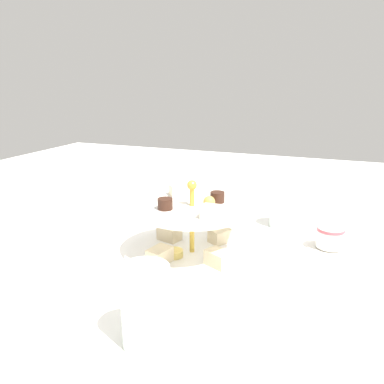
{
  "coord_description": "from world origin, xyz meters",
  "views": [
    {
      "loc": [
        0.69,
        0.27,
        0.35
      ],
      "look_at": [
        0.0,
        0.0,
        0.14
      ],
      "focal_mm": 35.86,
      "sensor_mm": 36.0,
      "label": 1
    }
  ],
  "objects_px": {
    "water_glass_mid_back": "(185,200)",
    "teacup_with_saucer": "(330,239)",
    "tiered_serving_stand": "(192,235)",
    "water_glass_tall_right": "(146,306)",
    "water_glass_short_left": "(283,213)",
    "butter_knife_right": "(357,315)",
    "butter_knife_left": "(36,252)"
  },
  "relations": [
    {
      "from": "water_glass_mid_back",
      "to": "teacup_with_saucer",
      "type": "bearing_deg",
      "value": 76.03
    },
    {
      "from": "tiered_serving_stand",
      "to": "water_glass_tall_right",
      "type": "relative_size",
      "value": 2.38
    },
    {
      "from": "water_glass_short_left",
      "to": "water_glass_mid_back",
      "type": "xyz_separation_m",
      "value": [
        0.01,
        -0.26,
        0.01
      ]
    },
    {
      "from": "water_glass_short_left",
      "to": "butter_knife_right",
      "type": "xyz_separation_m",
      "value": [
        0.35,
        0.17,
        -0.03
      ]
    },
    {
      "from": "teacup_with_saucer",
      "to": "water_glass_mid_back",
      "type": "relative_size",
      "value": 1.06
    },
    {
      "from": "water_glass_tall_right",
      "to": "water_glass_mid_back",
      "type": "bearing_deg",
      "value": -163.39
    },
    {
      "from": "teacup_with_saucer",
      "to": "water_glass_tall_right",
      "type": "bearing_deg",
      "value": -28.09
    },
    {
      "from": "water_glass_tall_right",
      "to": "teacup_with_saucer",
      "type": "xyz_separation_m",
      "value": [
        -0.42,
        0.23,
        -0.03
      ]
    },
    {
      "from": "water_glass_tall_right",
      "to": "butter_knife_left",
      "type": "xyz_separation_m",
      "value": [
        -0.18,
        -0.36,
        -0.06
      ]
    },
    {
      "from": "tiered_serving_stand",
      "to": "water_glass_short_left",
      "type": "bearing_deg",
      "value": 148.41
    },
    {
      "from": "water_glass_short_left",
      "to": "water_glass_mid_back",
      "type": "height_order",
      "value": "water_glass_mid_back"
    },
    {
      "from": "butter_knife_right",
      "to": "butter_knife_left",
      "type": "bearing_deg",
      "value": 104.07
    },
    {
      "from": "teacup_with_saucer",
      "to": "butter_knife_right",
      "type": "distance_m",
      "value": 0.25
    },
    {
      "from": "water_glass_short_left",
      "to": "water_glass_tall_right",
      "type": "bearing_deg",
      "value": -11.58
    },
    {
      "from": "tiered_serving_stand",
      "to": "water_glass_tall_right",
      "type": "distance_m",
      "value": 0.29
    },
    {
      "from": "tiered_serving_stand",
      "to": "butter_knife_right",
      "type": "xyz_separation_m",
      "value": [
        0.11,
        0.32,
        -0.05
      ]
    },
    {
      "from": "butter_knife_right",
      "to": "water_glass_mid_back",
      "type": "distance_m",
      "value": 0.55
    },
    {
      "from": "teacup_with_saucer",
      "to": "water_glass_mid_back",
      "type": "bearing_deg",
      "value": -103.97
    },
    {
      "from": "butter_knife_left",
      "to": "butter_knife_right",
      "type": "bearing_deg",
      "value": 81.76
    },
    {
      "from": "tiered_serving_stand",
      "to": "butter_knife_left",
      "type": "bearing_deg",
      "value": -71.8
    },
    {
      "from": "butter_knife_left",
      "to": "butter_knife_right",
      "type": "xyz_separation_m",
      "value": [
        0.0,
        0.64,
        0.0
      ]
    },
    {
      "from": "teacup_with_saucer",
      "to": "butter_knife_left",
      "type": "xyz_separation_m",
      "value": [
        0.24,
        -0.59,
        -0.02
      ]
    },
    {
      "from": "tiered_serving_stand",
      "to": "butter_knife_left",
      "type": "xyz_separation_m",
      "value": [
        0.11,
        -0.32,
        -0.05
      ]
    },
    {
      "from": "teacup_with_saucer",
      "to": "water_glass_mid_back",
      "type": "height_order",
      "value": "water_glass_mid_back"
    },
    {
      "from": "water_glass_tall_right",
      "to": "water_glass_short_left",
      "type": "relative_size",
      "value": 1.64
    },
    {
      "from": "butter_knife_right",
      "to": "water_glass_short_left",
      "type": "bearing_deg",
      "value": 39.9
    },
    {
      "from": "tiered_serving_stand",
      "to": "water_glass_short_left",
      "type": "height_order",
      "value": "tiered_serving_stand"
    },
    {
      "from": "tiered_serving_stand",
      "to": "water_glass_short_left",
      "type": "relative_size",
      "value": 3.92
    },
    {
      "from": "butter_knife_left",
      "to": "water_glass_short_left",
      "type": "bearing_deg",
      "value": 118.52
    },
    {
      "from": "water_glass_short_left",
      "to": "butter_knife_left",
      "type": "bearing_deg",
      "value": -53.36
    },
    {
      "from": "butter_knife_right",
      "to": "water_glass_tall_right",
      "type": "bearing_deg",
      "value": 136.72
    },
    {
      "from": "tiered_serving_stand",
      "to": "teacup_with_saucer",
      "type": "height_order",
      "value": "tiered_serving_stand"
    }
  ]
}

